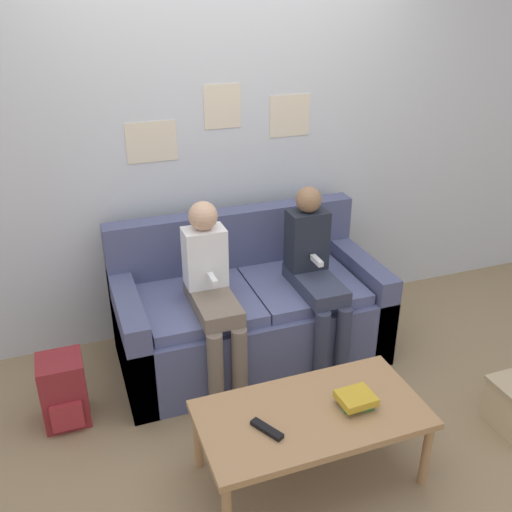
{
  "coord_description": "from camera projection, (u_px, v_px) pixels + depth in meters",
  "views": [
    {
      "loc": [
        -1.02,
        -2.43,
        2.23
      ],
      "look_at": [
        0.0,
        0.39,
        0.77
      ],
      "focal_mm": 40.0,
      "sensor_mm": 36.0,
      "label": 1
    }
  ],
  "objects": [
    {
      "name": "tv_remote",
      "position": [
        267.0,
        429.0,
        2.57
      ],
      "size": [
        0.12,
        0.17,
        0.02
      ],
      "rotation": [
        0.0,
        0.0,
        0.5
      ],
      "color": "black",
      "rests_on": "coffee_table"
    },
    {
      "name": "coffee_table",
      "position": [
        312.0,
        418.0,
        2.71
      ],
      "size": [
        1.08,
        0.56,
        0.4
      ],
      "color": "#AD7F51",
      "rests_on": "ground_plane"
    },
    {
      "name": "wall_back",
      "position": [
        222.0,
        141.0,
        3.65
      ],
      "size": [
        8.0,
        0.07,
        2.6
      ],
      "color": "silver",
      "rests_on": "ground_plane"
    },
    {
      "name": "couch",
      "position": [
        249.0,
        313.0,
        3.66
      ],
      "size": [
        1.65,
        0.82,
        0.9
      ],
      "color": "#4C5175",
      "rests_on": "ground_plane"
    },
    {
      "name": "person_right",
      "position": [
        315.0,
        272.0,
        3.45
      ],
      "size": [
        0.24,
        0.56,
        1.13
      ],
      "color": "#33384C",
      "rests_on": "ground_plane"
    },
    {
      "name": "ground_plane",
      "position": [
        279.0,
        402.0,
        3.34
      ],
      "size": [
        10.0,
        10.0,
        0.0
      ],
      "primitive_type": "plane",
      "color": "#937A56"
    },
    {
      "name": "backpack",
      "position": [
        64.0,
        391.0,
        3.13
      ],
      "size": [
        0.24,
        0.27,
        0.4
      ],
      "color": "maroon",
      "rests_on": "ground_plane"
    },
    {
      "name": "person_left",
      "position": [
        212.0,
        290.0,
        3.25
      ],
      "size": [
        0.24,
        0.56,
        1.12
      ],
      "color": "#756656",
      "rests_on": "ground_plane"
    },
    {
      "name": "book_stack",
      "position": [
        356.0,
        399.0,
        2.71
      ],
      "size": [
        0.17,
        0.15,
        0.07
      ],
      "color": "#2D8442",
      "rests_on": "coffee_table"
    }
  ]
}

